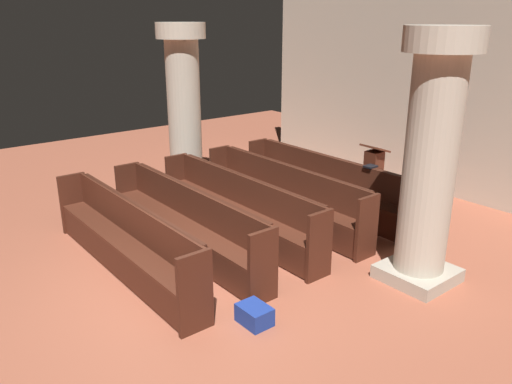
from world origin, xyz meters
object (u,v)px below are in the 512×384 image
Objects in this scene: pew_row_1 at (283,193)px; pillar_far_side at (184,105)px; pew_row_0 at (323,182)px; hymn_book at (371,166)px; pew_row_4 at (124,237)px; pew_row_3 at (185,220)px; lectern at (373,176)px; pew_row_2 at (238,205)px; kneeler_box_blue at (254,315)px; pillar_aisle_side at (431,157)px.

pillar_far_side is (-2.64, -0.30, 1.19)m from pew_row_1.
pew_row_0 is 1.03m from hymn_book.
pew_row_1 is (0.00, -0.97, 0.00)m from pew_row_0.
hymn_book is at bearing 77.42° from pew_row_4.
pew_row_3 is at bearing 90.00° from pew_row_4.
pew_row_3 is (0.00, -2.90, 0.00)m from pew_row_0.
pillar_far_side is 3.90m from hymn_book.
pew_row_3 is at bearing -90.00° from pew_row_0.
pew_row_0 is 3.45× the size of lectern.
pew_row_2 is 1.00× the size of pew_row_4.
pew_row_0 is 1.00× the size of pew_row_3.
pillar_far_side is at bearing 148.18° from pew_row_3.
hymn_book reaches higher than pew_row_0.
pew_row_3 and pew_row_4 have the same top height.
pew_row_3 is at bearing -90.00° from pew_row_2.
pew_row_2 is at bearing 147.45° from kneeler_box_blue.
pew_row_2 is 2.35m from hymn_book.
pillar_aisle_side reaches higher than lectern.
pew_row_0 is 1.18m from lectern.
kneeler_box_blue is (4.76, -2.02, -1.59)m from pillar_far_side.
pew_row_1 is at bearing 90.00° from pew_row_4.
lectern is (0.22, 4.06, -0.06)m from pew_row_3.
pew_row_2 is (0.00, -1.94, 0.00)m from pew_row_0.
pillar_aisle_side is 8.35× the size of kneeler_box_blue.
pillar_far_side reaches higher than kneeler_box_blue.
pillar_far_side is 3.95m from lectern.
pew_row_0 is 1.14× the size of pillar_aisle_side.
pillar_far_side is at bearing 135.35° from pew_row_4.
pew_row_2 is at bearing -14.22° from pillar_far_side.
pillar_far_side is (-5.32, -0.34, 0.00)m from pillar_aisle_side.
pew_row_3 is 1.14× the size of pillar_far_side.
pew_row_1 is at bearing -128.16° from hymn_book.
hymn_book is at bearing -54.87° from lectern.
pillar_far_side reaches higher than pew_row_4.
pew_row_0 reaches higher than kneeler_box_blue.
hymn_book reaches higher than pew_row_3.
pew_row_1 is 1.00× the size of pew_row_4.
pew_row_4 is at bearing -90.00° from pew_row_2.
pew_row_2 and pew_row_3 have the same top height.
pillar_aisle_side is 2.90m from kneeler_box_blue.
hymn_book is (3.54, 1.45, -0.72)m from pillar_far_side.
pew_row_1 is 1.94m from pew_row_3.
pew_row_1 is at bearing 6.48° from pillar_far_side.
kneeler_box_blue is (1.22, -3.48, -0.87)m from hymn_book.
pew_row_3 is at bearing -143.69° from pillar_aisle_side.
pew_row_0 and pew_row_2 have the same top height.
pew_row_1 is 3.45× the size of lectern.
pew_row_0 is 3.16m from pillar_far_side.
pillar_aisle_side is (2.69, 0.04, 1.19)m from pew_row_1.
lectern reaches higher than pew_row_0.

